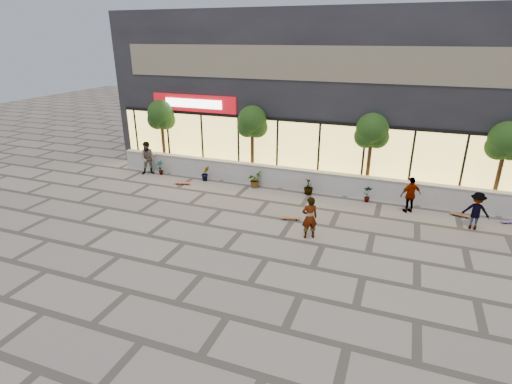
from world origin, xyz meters
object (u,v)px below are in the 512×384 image
(tree_east, at_px, (506,143))
(skateboard_right_near, at_px, (460,215))
(skateboard_center, at_px, (290,218))
(skateboard_left, at_px, (182,183))
(tree_mideast, at_px, (372,133))
(skater_left, at_px, (148,158))
(skater_center, at_px, (310,218))
(skater_right_far, at_px, (476,211))
(tree_midwest, at_px, (252,124))
(skateboard_right_far, at_px, (510,222))
(tree_west, at_px, (161,117))
(skater_right_near, at_px, (411,195))

(tree_east, xyz_separation_m, skateboard_right_near, (-1.38, -1.50, -2.91))
(skateboard_center, height_order, skateboard_left, skateboard_left)
(tree_mideast, xyz_separation_m, skater_left, (-11.63, -1.40, -2.06))
(tree_mideast, relative_size, skater_left, 2.12)
(tree_east, bearing_deg, skater_center, -141.16)
(skater_center, bearing_deg, skateboard_right_near, -174.10)
(skater_right_far, relative_size, skateboard_center, 1.83)
(skater_right_far, relative_size, skateboard_left, 1.78)
(tree_midwest, distance_m, tree_mideast, 6.00)
(skateboard_right_far, bearing_deg, tree_west, 152.01)
(skater_right_far, relative_size, skateboard_right_far, 2.07)
(tree_mideast, height_order, tree_east, same)
(tree_west, distance_m, skater_left, 2.49)
(skateboard_right_near, bearing_deg, tree_mideast, 175.24)
(skater_right_near, bearing_deg, tree_mideast, -72.56)
(tree_east, distance_m, skater_right_far, 3.54)
(tree_west, distance_m, skateboard_left, 4.40)
(tree_mideast, bearing_deg, skater_left, -173.13)
(skateboard_right_far, bearing_deg, tree_mideast, 142.84)
(skateboard_left, xyz_separation_m, skateboard_right_far, (15.03, 0.72, -0.01))
(skater_right_far, height_order, skateboard_left, skater_right_far)
(tree_west, xyz_separation_m, tree_east, (17.00, 0.00, 0.00))
(skateboard_left, bearing_deg, tree_midwest, 20.92)
(skater_center, height_order, skateboard_left, skater_center)
(skater_left, relative_size, skateboard_center, 2.19)
(tree_midwest, relative_size, skateboard_left, 4.51)
(skater_left, distance_m, skater_right_near, 13.65)
(skateboard_center, xyz_separation_m, skateboard_right_far, (8.58, 2.87, -0.01))
(tree_west, relative_size, skater_center, 2.34)
(tree_midwest, height_order, skateboard_right_near, tree_midwest)
(tree_midwest, bearing_deg, skater_center, -51.49)
(tree_east, relative_size, skater_center, 2.34)
(tree_west, xyz_separation_m, skater_left, (-0.13, -1.40, -2.06))
(skateboard_right_near, bearing_deg, skateboard_left, -161.60)
(skater_left, height_order, skateboard_right_near, skater_left)
(skater_left, relative_size, skateboard_right_far, 2.47)
(skateboard_left, bearing_deg, skater_right_far, -16.58)
(skater_right_far, bearing_deg, skateboard_right_far, -137.59)
(skater_right_near, height_order, skateboard_right_far, skater_right_near)
(skater_right_far, bearing_deg, tree_midwest, -6.60)
(skater_right_far, bearing_deg, tree_east, -104.68)
(skater_center, xyz_separation_m, skateboard_center, (-1.09, 1.28, -0.76))
(skateboard_left, bearing_deg, skateboard_right_near, -11.99)
(skateboard_center, relative_size, skateboard_left, 0.97)
(tree_east, distance_m, skater_right_near, 4.47)
(tree_midwest, xyz_separation_m, skater_right_far, (10.47, -2.57, -2.21))
(skater_left, bearing_deg, tree_mideast, -20.44)
(skater_right_near, height_order, skateboard_right_near, skater_right_near)
(skateboard_right_near, bearing_deg, skateboard_center, -141.63)
(skater_center, height_order, skater_left, skater_left)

